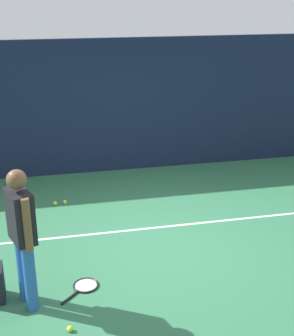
% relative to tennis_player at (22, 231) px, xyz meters
% --- Properties ---
extents(ground_plane, '(12.00, 12.00, 0.00)m').
position_rel_tennis_player_xyz_m(ground_plane, '(1.76, 1.13, -0.97)').
color(ground_plane, '#2D6B47').
extents(back_fence, '(10.00, 0.10, 2.62)m').
position_rel_tennis_player_xyz_m(back_fence, '(1.76, 4.13, 0.34)').
color(back_fence, '#141E38').
rests_on(back_fence, ground).
extents(court_line, '(9.00, 0.05, 0.00)m').
position_rel_tennis_player_xyz_m(court_line, '(1.76, 1.51, -0.96)').
color(court_line, white).
rests_on(court_line, ground).
extents(tennis_player, '(0.34, 0.50, 1.70)m').
position_rel_tennis_player_xyz_m(tennis_player, '(0.00, 0.00, 0.00)').
color(tennis_player, '#2659A5').
rests_on(tennis_player, ground).
extents(tennis_racket, '(0.56, 0.56, 0.03)m').
position_rel_tennis_player_xyz_m(tennis_racket, '(0.66, 0.18, -0.95)').
color(tennis_racket, black).
rests_on(tennis_racket, ground).
extents(tennis_ball_near_player, '(0.07, 0.07, 0.07)m').
position_rel_tennis_player_xyz_m(tennis_ball_near_player, '(0.39, 2.67, -0.93)').
color(tennis_ball_near_player, '#CCE033').
rests_on(tennis_ball_near_player, ground).
extents(tennis_ball_by_fence, '(0.07, 0.07, 0.07)m').
position_rel_tennis_player_xyz_m(tennis_ball_by_fence, '(0.55, 2.69, -0.93)').
color(tennis_ball_by_fence, '#CCE033').
rests_on(tennis_ball_by_fence, ground).
extents(tennis_ball_mid_court, '(0.07, 0.07, 0.07)m').
position_rel_tennis_player_xyz_m(tennis_ball_mid_court, '(0.44, -0.60, -0.93)').
color(tennis_ball_mid_court, '#CCE033').
rests_on(tennis_ball_mid_court, ground).
extents(tennis_ball_far_left, '(0.07, 0.07, 0.07)m').
position_rel_tennis_player_xyz_m(tennis_ball_far_left, '(-0.24, 1.99, -0.93)').
color(tennis_ball_far_left, '#CCE033').
rests_on(tennis_ball_far_left, ground).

